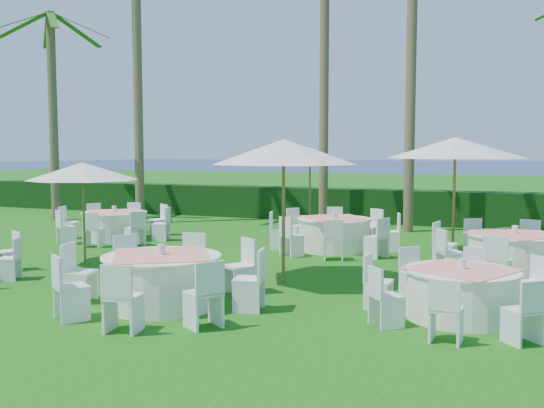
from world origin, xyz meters
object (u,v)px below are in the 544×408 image
at_px(banquet_table_e, 334,233).
at_px(umbrella_a, 83,171).
at_px(banquet_table_b, 162,279).
at_px(banquet_table_d, 115,225).
at_px(banquet_table_c, 462,292).
at_px(umbrella_b, 284,152).
at_px(umbrella_d, 455,148).
at_px(banquet_table_f, 514,252).
at_px(umbrella_c, 310,155).

height_order(banquet_table_e, umbrella_a, umbrella_a).
xyz_separation_m(banquet_table_b, umbrella_a, (-3.68, 2.55, 1.66)).
bearing_deg(umbrella_a, banquet_table_d, 116.92).
height_order(banquet_table_b, banquet_table_d, banquet_table_b).
distance_m(banquet_table_c, umbrella_b, 4.29).
height_order(banquet_table_b, banquet_table_e, banquet_table_b).
height_order(banquet_table_d, umbrella_d, umbrella_d).
distance_m(banquet_table_d, umbrella_d, 9.71).
relative_size(umbrella_a, umbrella_d, 0.76).
xyz_separation_m(banquet_table_b, banquet_table_c, (4.68, 1.11, -0.05)).
height_order(banquet_table_f, umbrella_c, umbrella_c).
bearing_deg(umbrella_a, umbrella_d, 27.74).
bearing_deg(banquet_table_c, umbrella_a, 170.23).
bearing_deg(banquet_table_b, banquet_table_c, 13.28).
distance_m(umbrella_a, umbrella_c, 7.32).
xyz_separation_m(banquet_table_d, umbrella_a, (1.74, -3.44, 1.68)).
xyz_separation_m(banquet_table_d, umbrella_c, (4.93, 3.15, 2.02)).
xyz_separation_m(banquet_table_c, umbrella_b, (-3.46, 1.33, 2.15)).
distance_m(banquet_table_b, banquet_table_e, 6.67).
relative_size(banquet_table_f, umbrella_d, 1.04).
bearing_deg(umbrella_b, banquet_table_d, 151.94).
bearing_deg(banquet_table_e, umbrella_c, 121.13).
bearing_deg(banquet_table_e, banquet_table_b, -98.90).
bearing_deg(banquet_table_e, banquet_table_c, -56.38).
relative_size(banquet_table_b, banquet_table_e, 1.03).
height_order(banquet_table_c, banquet_table_d, banquet_table_d).
relative_size(banquet_table_c, banquet_table_e, 0.91).
xyz_separation_m(umbrella_c, umbrella_d, (4.51, -2.54, 0.20)).
relative_size(banquet_table_b, umbrella_a, 1.40).
distance_m(banquet_table_c, umbrella_d, 5.97).
relative_size(banquet_table_c, umbrella_d, 0.94).
bearing_deg(umbrella_b, banquet_table_b, -116.65).
relative_size(banquet_table_c, umbrella_b, 1.05).
bearing_deg(umbrella_b, umbrella_c, 104.43).
xyz_separation_m(banquet_table_e, umbrella_c, (-1.53, 2.54, 2.00)).
distance_m(banquet_table_c, umbrella_c, 9.77).
bearing_deg(banquet_table_f, umbrella_c, 145.52).
relative_size(banquet_table_b, umbrella_d, 1.06).
distance_m(banquet_table_e, umbrella_c, 3.58).
distance_m(banquet_table_d, banquet_table_e, 6.49).
relative_size(umbrella_b, umbrella_c, 1.08).
bearing_deg(banquet_table_f, banquet_table_d, 175.22).
bearing_deg(banquet_table_f, umbrella_d, 132.54).
xyz_separation_m(banquet_table_e, banquet_table_f, (4.37, -1.52, 0.00)).
relative_size(banquet_table_c, banquet_table_d, 0.94).
bearing_deg(banquet_table_c, banquet_table_f, 79.73).
distance_m(banquet_table_b, banquet_table_c, 4.81).
distance_m(banquet_table_f, umbrella_a, 9.58).
xyz_separation_m(banquet_table_f, umbrella_d, (-1.39, 1.52, 2.20)).
distance_m(umbrella_b, umbrella_c, 6.91).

